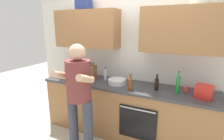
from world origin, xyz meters
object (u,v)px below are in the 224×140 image
Objects in this scene: bottle_vinegar at (130,84)px; cup_ceramic at (186,89)px; bottle_soda at (178,84)px; grocery_bag_crisps at (204,92)px; mixing_bowl at (117,82)px; person_standing at (79,92)px; bottle_water at (105,75)px; knife_block at (93,72)px; potted_herb at (74,70)px; bottle_soy at (157,84)px; bottle_wine at (76,72)px; cup_coffee at (81,75)px; bottle_juice at (67,73)px.

bottle_vinegar is 0.80m from cup_ceramic.
bottle_soda is 0.34m from grocery_bag_crisps.
mixing_bowl is 1.27m from grocery_bag_crisps.
person_standing reaches higher than bottle_soda.
bottle_soda is (0.64, 0.18, 0.04)m from bottle_vinegar.
knife_block is at bearing -168.05° from bottle_water.
knife_block reaches higher than potted_herb.
bottle_soy is 1.41m from bottle_wine.
bottle_soda is at bearing -5.12° from bottle_water.
cup_coffee is at bearing 178.21° from bottle_soy.
bottle_juice is at bearing -167.91° from bottle_wine.
bottle_wine is at bearing -149.68° from knife_block.
grocery_bag_crisps is (0.22, -0.15, 0.05)m from cup_ceramic.
grocery_bag_crisps is at bearing -5.95° from bottle_water.
cup_ceramic is at bearing 43.40° from bottle_soda.
potted_herb is (-0.19, 0.06, 0.06)m from cup_coffee.
person_standing reaches higher than bottle_soy.
grocery_bag_crisps is (0.62, -0.04, -0.01)m from bottle_soy.
bottle_juice is at bearing -173.43° from cup_ceramic.
bottle_wine is at bearing 175.06° from bottle_vinegar.
bottle_soda is 0.17m from cup_ceramic.
potted_herb is (-1.87, 0.09, -0.02)m from bottle_soda.
knife_block is at bearing 176.58° from bottle_soy.
person_standing is 7.10× the size of bottle_water.
bottle_vinegar is 0.80× the size of knife_block.
bottle_soy reaches higher than grocery_bag_crisps.
cup_coffee is 0.32× the size of knife_block.
bottle_soy reaches higher than mixing_bowl.
bottle_wine is 1.09× the size of mixing_bowl.
cup_ceramic is 0.30× the size of mixing_bowl.
bottle_wine is (-0.47, 0.57, 0.09)m from person_standing.
bottle_soy is at bearing 34.78° from person_standing.
knife_block is (-0.21, 0.72, 0.08)m from person_standing.
bottle_wine is at bearing -178.94° from grocery_bag_crisps.
knife_block is at bearing -178.47° from cup_ceramic.
bottle_wine is at bearing -45.37° from potted_herb.
grocery_bag_crisps is at bearing -8.98° from bottle_soda.
bottle_soda reaches higher than cup_ceramic.
bottle_juice is (-1.58, -0.12, 0.02)m from bottle_soy.
potted_herb is at bearing -179.67° from cup_ceramic.
cup_ceramic is at bearing 6.57° from bottle_juice.
bottle_water is at bearing 172.68° from bottle_soy.
person_standing is 1.53m from cup_ceramic.
bottle_soda reaches higher than mixing_bowl.
knife_block is at bearing 30.32° from bottle_wine.
bottle_vinegar is 2.50× the size of cup_coffee.
grocery_bag_crisps is (1.56, 0.61, 0.05)m from person_standing.
bottle_juice reaches higher than cup_ceramic.
cup_ceramic is (1.33, 0.76, -0.00)m from person_standing.
potted_herb is at bearing 167.62° from bottle_vinegar.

